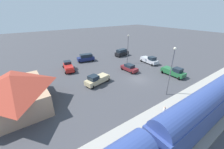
{
  "coord_description": "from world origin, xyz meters",
  "views": [
    {
      "loc": [
        -18.74,
        20.42,
        13.56
      ],
      "look_at": [
        3.66,
        4.46,
        1.0
      ],
      "focal_mm": 22.21,
      "sensor_mm": 36.0,
      "label": 1
    }
  ],
  "objects_px": {
    "suv_black": "(122,52)",
    "light_pole_near_platform": "(171,67)",
    "pickup_red": "(68,66)",
    "light_pole_lot_center": "(128,46)",
    "sedan_maroon": "(129,68)",
    "pickup_tan": "(97,79)",
    "suv_navy": "(86,58)",
    "pickup_silver": "(149,60)",
    "station_building": "(14,91)",
    "pickup_green": "(174,71)",
    "pedestrian_on_platform": "(164,111)"
  },
  "relations": [
    {
      "from": "suv_black",
      "to": "light_pole_near_platform",
      "type": "distance_m",
      "value": 24.92
    },
    {
      "from": "pickup_red",
      "to": "suv_black",
      "type": "bearing_deg",
      "value": -84.02
    },
    {
      "from": "pickup_red",
      "to": "light_pole_lot_center",
      "type": "height_order",
      "value": "light_pole_lot_center"
    },
    {
      "from": "pickup_red",
      "to": "sedan_maroon",
      "type": "bearing_deg",
      "value": -127.36
    },
    {
      "from": "suv_black",
      "to": "sedan_maroon",
      "type": "bearing_deg",
      "value": 149.07
    },
    {
      "from": "pickup_red",
      "to": "pickup_tan",
      "type": "distance_m",
      "value": 10.7
    },
    {
      "from": "pickup_red",
      "to": "light_pole_near_platform",
      "type": "height_order",
      "value": "light_pole_near_platform"
    },
    {
      "from": "suv_navy",
      "to": "light_pole_near_platform",
      "type": "relative_size",
      "value": 0.6
    },
    {
      "from": "pickup_silver",
      "to": "sedan_maroon",
      "type": "distance_m",
      "value": 8.48
    },
    {
      "from": "station_building",
      "to": "light_pole_near_platform",
      "type": "xyz_separation_m",
      "value": [
        -11.2,
        -21.76,
        2.53
      ]
    },
    {
      "from": "suv_navy",
      "to": "station_building",
      "type": "bearing_deg",
      "value": 127.05
    },
    {
      "from": "pickup_tan",
      "to": "light_pole_near_platform",
      "type": "distance_m",
      "value": 14.03
    },
    {
      "from": "pickup_red",
      "to": "light_pole_near_platform",
      "type": "distance_m",
      "value": 23.88
    },
    {
      "from": "station_building",
      "to": "pickup_green",
      "type": "distance_m",
      "value": 30.86
    },
    {
      "from": "pickup_silver",
      "to": "light_pole_near_platform",
      "type": "bearing_deg",
      "value": 141.41
    },
    {
      "from": "sedan_maroon",
      "to": "light_pole_near_platform",
      "type": "distance_m",
      "value": 12.78
    },
    {
      "from": "pickup_tan",
      "to": "pickup_green",
      "type": "distance_m",
      "value": 17.58
    },
    {
      "from": "station_building",
      "to": "pickup_tan",
      "type": "xyz_separation_m",
      "value": [
        -0.57,
        -13.68,
        -1.75
      ]
    },
    {
      "from": "pickup_tan",
      "to": "pedestrian_on_platform",
      "type": "bearing_deg",
      "value": -170.67
    },
    {
      "from": "pedestrian_on_platform",
      "to": "suv_black",
      "type": "bearing_deg",
      "value": -28.22
    },
    {
      "from": "sedan_maroon",
      "to": "light_pole_lot_center",
      "type": "bearing_deg",
      "value": -36.21
    },
    {
      "from": "pedestrian_on_platform",
      "to": "pickup_tan",
      "type": "relative_size",
      "value": 0.3
    },
    {
      "from": "pickup_tan",
      "to": "light_pole_near_platform",
      "type": "height_order",
      "value": "light_pole_near_platform"
    },
    {
      "from": "pedestrian_on_platform",
      "to": "suv_navy",
      "type": "height_order",
      "value": "suv_navy"
    },
    {
      "from": "pickup_tan",
      "to": "pickup_red",
      "type": "bearing_deg",
      "value": 12.15
    },
    {
      "from": "pickup_green",
      "to": "light_pole_lot_center",
      "type": "distance_m",
      "value": 13.58
    },
    {
      "from": "sedan_maroon",
      "to": "light_pole_near_platform",
      "type": "xyz_separation_m",
      "value": [
        -11.86,
        1.75,
        4.43
      ]
    },
    {
      "from": "suv_black",
      "to": "light_pole_near_platform",
      "type": "relative_size",
      "value": 0.6
    },
    {
      "from": "pickup_silver",
      "to": "pickup_red",
      "type": "xyz_separation_m",
      "value": [
        8.32,
        20.53,
        0.0
      ]
    },
    {
      "from": "suv_black",
      "to": "pickup_silver",
      "type": "xyz_separation_m",
      "value": [
        -10.3,
        -1.72,
        -0.12
      ]
    },
    {
      "from": "sedan_maroon",
      "to": "pickup_tan",
      "type": "bearing_deg",
      "value": 97.13
    },
    {
      "from": "suv_navy",
      "to": "light_pole_near_platform",
      "type": "height_order",
      "value": "light_pole_near_platform"
    },
    {
      "from": "station_building",
      "to": "suv_navy",
      "type": "xyz_separation_m",
      "value": [
        13.61,
        -18.03,
        -1.63
      ]
    },
    {
      "from": "station_building",
      "to": "pickup_green",
      "type": "xyz_separation_m",
      "value": [
        -7.23,
        -29.95,
        -1.75
      ]
    },
    {
      "from": "light_pole_lot_center",
      "to": "pedestrian_on_platform",
      "type": "bearing_deg",
      "value": 151.27
    },
    {
      "from": "suv_black",
      "to": "light_pole_near_platform",
      "type": "bearing_deg",
      "value": 159.84
    },
    {
      "from": "light_pole_near_platform",
      "to": "pickup_silver",
      "type": "bearing_deg",
      "value": -38.59
    },
    {
      "from": "pedestrian_on_platform",
      "to": "sedan_maroon",
      "type": "relative_size",
      "value": 0.37
    },
    {
      "from": "pickup_green",
      "to": "light_pole_lot_center",
      "type": "relative_size",
      "value": 0.68
    },
    {
      "from": "station_building",
      "to": "light_pole_near_platform",
      "type": "bearing_deg",
      "value": -117.23
    },
    {
      "from": "station_building",
      "to": "pickup_red",
      "type": "distance_m",
      "value": 15.21
    },
    {
      "from": "pickup_tan",
      "to": "sedan_maroon",
      "type": "xyz_separation_m",
      "value": [
        1.23,
        -9.84,
        -0.15
      ]
    },
    {
      "from": "station_building",
      "to": "light_pole_lot_center",
      "type": "xyz_separation_m",
      "value": [
        5.43,
        -27.01,
        2.2
      ]
    },
    {
      "from": "pickup_silver",
      "to": "pickup_green",
      "type": "bearing_deg",
      "value": 167.15
    },
    {
      "from": "pickup_green",
      "to": "pickup_tan",
      "type": "bearing_deg",
      "value": 67.74
    },
    {
      "from": "suv_navy",
      "to": "light_pole_lot_center",
      "type": "relative_size",
      "value": 0.65
    },
    {
      "from": "pickup_red",
      "to": "pickup_tan",
      "type": "height_order",
      "value": "same"
    },
    {
      "from": "pickup_silver",
      "to": "light_pole_lot_center",
      "type": "relative_size",
      "value": 0.7
    },
    {
      "from": "pickup_tan",
      "to": "suv_black",
      "type": "bearing_deg",
      "value": -53.09
    },
    {
      "from": "pickup_tan",
      "to": "station_building",
      "type": "bearing_deg",
      "value": 87.61
    }
  ]
}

